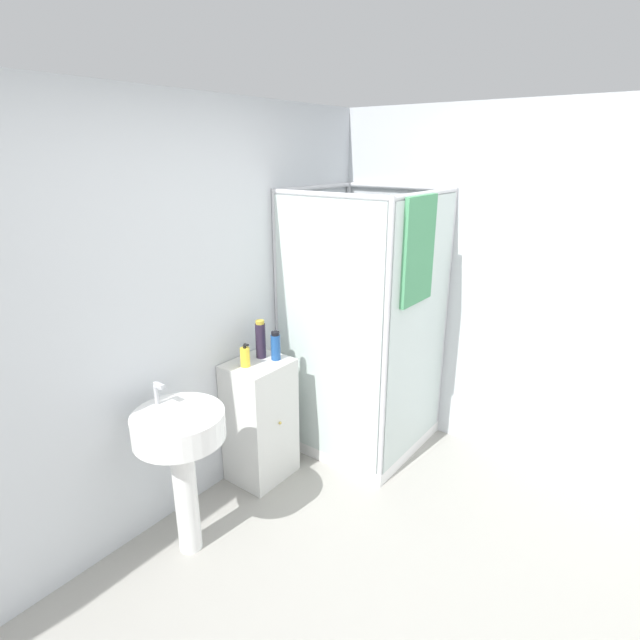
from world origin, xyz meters
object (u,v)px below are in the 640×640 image
(sink, at_px, (181,444))
(shampoo_bottle_tall_black, at_px, (261,339))
(shampoo_bottle_blue, at_px, (276,346))
(soap_dispenser, at_px, (245,357))

(sink, height_order, shampoo_bottle_tall_black, shampoo_bottle_tall_black)
(shampoo_bottle_blue, bearing_deg, shampoo_bottle_tall_black, 107.27)
(soap_dispenser, bearing_deg, shampoo_bottle_blue, -22.31)
(soap_dispenser, bearing_deg, sink, -165.85)
(soap_dispenser, bearing_deg, shampoo_bottle_tall_black, 7.12)
(shampoo_bottle_tall_black, distance_m, shampoo_bottle_blue, 0.11)
(sink, relative_size, shampoo_bottle_blue, 5.13)
(soap_dispenser, xyz_separation_m, shampoo_bottle_blue, (0.20, -0.08, 0.03))
(soap_dispenser, relative_size, shampoo_bottle_blue, 0.81)
(sink, distance_m, shampoo_bottle_tall_black, 0.91)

